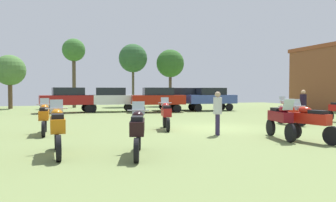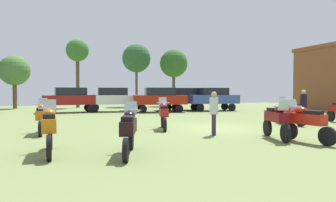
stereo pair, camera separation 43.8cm
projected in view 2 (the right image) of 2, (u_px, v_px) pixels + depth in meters
ground_plane at (212, 128)px, 14.39m from camera, size 44.00×52.00×0.02m
motorcycle_4 at (276, 119)px, 11.06m from camera, size 0.79×2.20×1.47m
motorcycle_6 at (164, 114)px, 13.87m from camera, size 0.74×2.06×1.44m
motorcycle_7 at (50, 128)px, 8.43m from camera, size 0.62×2.30×1.49m
motorcycle_9 at (290, 111)px, 15.67m from camera, size 0.62×2.07×1.45m
motorcycle_10 at (42, 116)px, 12.44m from camera, size 0.62×2.22×1.44m
motorcycle_11 at (307, 122)px, 10.35m from camera, size 0.67×2.08×1.45m
motorcycle_12 at (129, 129)px, 8.32m from camera, size 0.82×2.19×1.44m
car_1 at (71, 98)px, 24.67m from camera, size 4.45×2.19×2.00m
car_2 at (113, 98)px, 25.73m from camera, size 4.48×2.28×2.00m
car_3 at (160, 98)px, 25.19m from camera, size 4.51×2.39×2.00m
car_4 at (213, 97)px, 26.87m from camera, size 4.39×2.03×2.00m
car_5 at (182, 97)px, 27.65m from camera, size 4.48×2.29×2.00m
person_1 at (304, 104)px, 16.41m from camera, size 0.42×0.42×1.79m
person_2 at (214, 110)px, 12.04m from camera, size 0.42×0.42×1.71m
tree_2 at (136, 59)px, 34.36m from camera, size 3.16×3.16×6.97m
tree_4 at (77, 52)px, 31.81m from camera, size 2.32×2.32×7.10m
tree_5 at (14, 71)px, 30.14m from camera, size 2.94×2.94×5.22m
tree_6 at (174, 64)px, 35.51m from camera, size 3.21×3.21×6.51m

